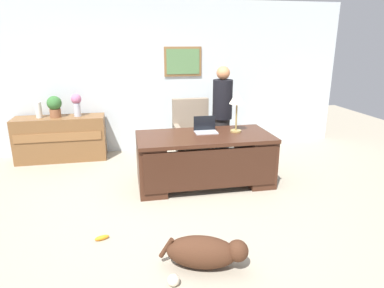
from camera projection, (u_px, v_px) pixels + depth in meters
name	position (u px, v px, depth m)	size (l,w,h in m)	color
ground_plane	(184.00, 209.00, 4.22)	(12.00, 12.00, 0.00)	#9E937F
back_wall	(159.00, 77.00, 6.26)	(7.00, 0.16, 2.70)	silver
desk	(205.00, 158.00, 4.85)	(1.89, 0.91, 0.74)	#422316
credenza	(61.00, 138.00, 5.88)	(1.49, 0.50, 0.76)	brown
armchair	(192.00, 136.00, 5.65)	(0.60, 0.59, 1.08)	gray
person_standing	(222.00, 115.00, 5.58)	(0.32, 0.32, 1.62)	#262323
dog_lying	(205.00, 252.00, 3.11)	(0.80, 0.49, 0.30)	#472819
laptop	(205.00, 128.00, 4.91)	(0.32, 0.22, 0.22)	#B2B5BA
desk_lamp	(237.00, 100.00, 4.81)	(0.22, 0.22, 0.59)	#9E8447
vase_with_flowers	(77.00, 103.00, 5.76)	(0.17, 0.17, 0.38)	silver
vase_empty	(39.00, 110.00, 5.68)	(0.10, 0.10, 0.27)	silver
potted_plant	(55.00, 106.00, 5.71)	(0.24, 0.24, 0.36)	brown
dog_toy_ball	(173.00, 280.00, 2.90)	(0.11, 0.11, 0.11)	beige
dog_toy_bone	(171.00, 247.00, 3.41)	(0.15, 0.05, 0.05)	orange
dog_toy_plush	(102.00, 238.00, 3.57)	(0.15, 0.05, 0.05)	orange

